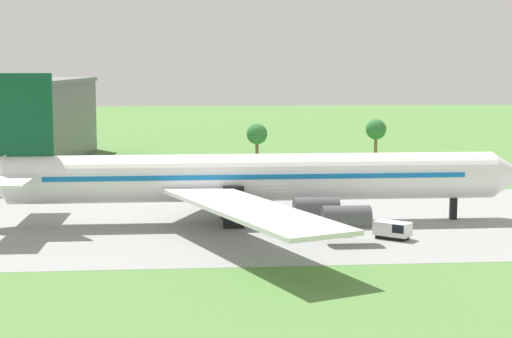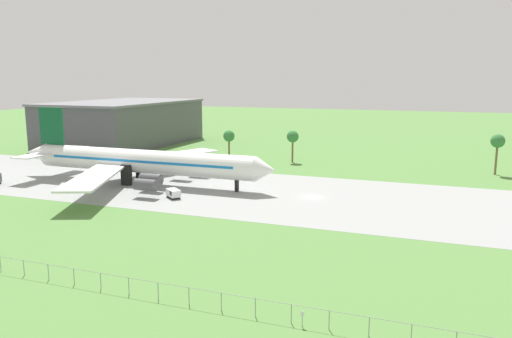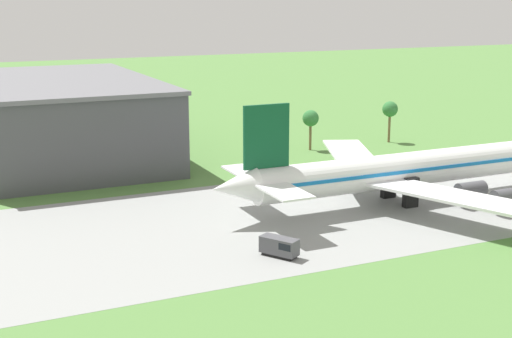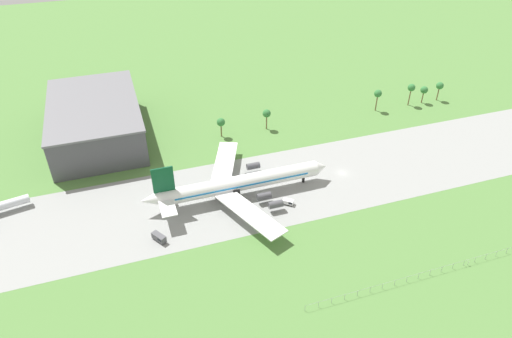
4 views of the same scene
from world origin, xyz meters
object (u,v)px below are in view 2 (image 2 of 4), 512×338
object	(u,v)px
no_stopping_sign	(302,317)
jet_airliner	(139,161)
terminal_building	(124,123)
catering_van	(174,193)

from	to	relation	value
no_stopping_sign	jet_airliner	bearing A→B (deg)	135.59
jet_airliner	terminal_building	xyz separation A→B (m)	(-45.69, 59.09, 2.85)
no_stopping_sign	terminal_building	size ratio (longest dim) A/B	0.03
jet_airliner	no_stopping_sign	bearing A→B (deg)	-44.41
catering_van	no_stopping_sign	distance (m)	59.80
terminal_building	jet_airliner	bearing A→B (deg)	-52.29
jet_airliner	catering_van	distance (m)	19.12
jet_airliner	no_stopping_sign	distance (m)	78.16
jet_airliner	terminal_building	world-z (taller)	jet_airliner
catering_van	no_stopping_sign	size ratio (longest dim) A/B	2.52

